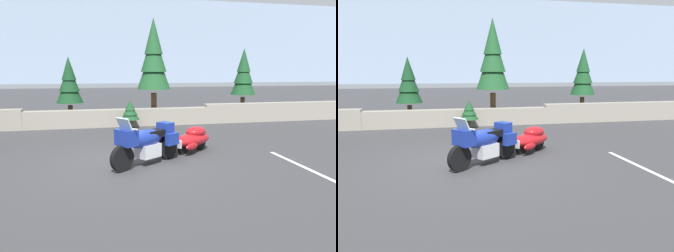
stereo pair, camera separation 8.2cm
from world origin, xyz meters
TOP-DOWN VIEW (x-y plane):
  - ground_plane at (0.00, 0.00)m, footprint 80.00×80.00m
  - stone_guard_wall at (0.22, 6.06)m, footprint 24.00×0.55m
  - distant_ridgeline at (0.00, 96.04)m, footprint 240.00×80.00m
  - touring_motorcycle at (0.25, -0.21)m, footprint 1.97×1.53m
  - car_shaped_trailer at (1.85, 0.90)m, footprint 2.01×1.56m
  - pine_tree_tall at (1.71, 6.89)m, footprint 1.56×1.56m
  - pine_tree_secondary at (6.77, 7.98)m, footprint 1.31×1.31m
  - pine_tree_far_right at (-2.14, 7.05)m, footprint 1.20×1.20m
  - pine_sapling_near at (0.42, 5.43)m, footprint 0.81×0.81m
  - parking_stripe_marker at (4.18, -1.50)m, footprint 0.12×3.60m

SIDE VIEW (x-z plane):
  - ground_plane at x=0.00m, z-range 0.00..0.00m
  - parking_stripe_marker at x=4.18m, z-range 0.00..0.01m
  - car_shaped_trailer at x=1.85m, z-range 0.03..0.79m
  - stone_guard_wall at x=0.22m, z-range -0.03..0.88m
  - touring_motorcycle at x=0.25m, z-range -0.04..1.29m
  - pine_sapling_near at x=0.42m, z-range 0.15..1.35m
  - pine_tree_far_right at x=-2.14m, z-range 0.39..3.47m
  - pine_tree_secondary at x=6.77m, z-range 0.46..4.08m
  - pine_tree_tall at x=1.71m, z-range 0.61..5.48m
  - distant_ridgeline at x=0.00m, z-range 0.00..16.00m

